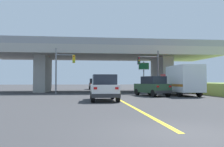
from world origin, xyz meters
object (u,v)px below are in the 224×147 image
object	(u,v)px
suv_crossing	(152,86)
sedan_oncoming	(94,84)
traffic_signal_nearside	(151,67)
suv_lead	(104,88)
highway_sign	(144,70)
traffic_signal_farside	(62,66)
semi_truck_distant	(103,81)
box_truck	(182,80)

from	to	relation	value
suv_crossing	sedan_oncoming	xyz separation A→B (m)	(-5.24, 21.09, 0.00)
suv_crossing	sedan_oncoming	size ratio (longest dim) A/B	1.07
suv_crossing	traffic_signal_nearside	bearing A→B (deg)	59.20
sedan_oncoming	traffic_signal_nearside	xyz separation A→B (m)	(6.58, -16.00, 2.33)
suv_crossing	traffic_signal_nearside	world-z (taller)	traffic_signal_nearside
suv_crossing	traffic_signal_nearside	size ratio (longest dim) A/B	0.89
suv_lead	highway_sign	distance (m)	16.02
suv_crossing	highway_sign	world-z (taller)	highway_sign
traffic_signal_farside	semi_truck_distant	xyz separation A→B (m)	(7.63, 34.75, -1.76)
suv_lead	box_truck	xyz separation A→B (m)	(8.70, 5.63, 0.62)
sedan_oncoming	traffic_signal_farside	bearing A→B (deg)	-105.58
traffic_signal_nearside	highway_sign	size ratio (longest dim) A/B	1.24
suv_crossing	sedan_oncoming	world-z (taller)	same
suv_crossing	semi_truck_distant	size ratio (longest dim) A/B	0.73
suv_lead	sedan_oncoming	size ratio (longest dim) A/B	1.02
semi_truck_distant	sedan_oncoming	bearing A→B (deg)	-99.67
suv_lead	highway_sign	size ratio (longest dim) A/B	1.05
box_truck	traffic_signal_farside	size ratio (longest dim) A/B	1.22
suv_crossing	highway_sign	size ratio (longest dim) A/B	1.10
sedan_oncoming	traffic_signal_nearside	bearing A→B (deg)	-67.66
suv_lead	suv_crossing	xyz separation A→B (m)	(5.41, 5.28, -0.00)
suv_lead	suv_crossing	bearing A→B (deg)	44.31
highway_sign	traffic_signal_nearside	bearing A→B (deg)	-90.70
box_truck	highway_sign	world-z (taller)	highway_sign
box_truck	sedan_oncoming	xyz separation A→B (m)	(-8.53, 20.74, -0.62)
highway_sign	suv_lead	bearing A→B (deg)	-115.31
traffic_signal_farside	sedan_oncoming	bearing A→B (deg)	74.42
suv_crossing	sedan_oncoming	bearing A→B (deg)	87.83
traffic_signal_nearside	suv_lead	bearing A→B (deg)	-123.02
suv_lead	traffic_signal_farside	xyz separation A→B (m)	(-4.22, 10.64, 2.41)
sedan_oncoming	highway_sign	xyz separation A→B (m)	(6.62, -12.02, 2.14)
box_truck	highway_sign	xyz separation A→B (m)	(-1.91, 8.73, 1.52)
suv_crossing	traffic_signal_farside	world-z (taller)	traffic_signal_farside
box_truck	sedan_oncoming	world-z (taller)	box_truck
suv_lead	traffic_signal_nearside	size ratio (longest dim) A/B	0.84
suv_lead	box_truck	distance (m)	10.38
sedan_oncoming	semi_truck_distant	xyz separation A→B (m)	(3.24, 19.02, 0.65)
suv_crossing	sedan_oncoming	distance (m)	21.73
suv_lead	sedan_oncoming	distance (m)	26.37
traffic_signal_nearside	semi_truck_distant	size ratio (longest dim) A/B	0.83
suv_crossing	box_truck	size ratio (longest dim) A/B	0.70
suv_lead	sedan_oncoming	bearing A→B (deg)	89.64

